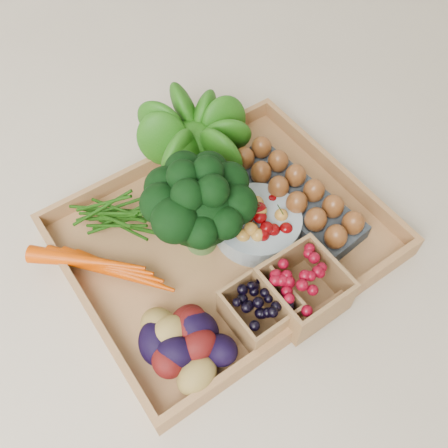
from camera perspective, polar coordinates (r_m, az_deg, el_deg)
ground at (r=0.93m, az=0.00°, el=-2.09°), size 4.00×4.00×0.00m
tray at (r=0.93m, az=0.00°, el=-1.84°), size 0.55×0.45×0.01m
carrots at (r=0.89m, az=-13.93°, el=-4.59°), size 0.21×0.15×0.05m
lettuce at (r=0.99m, az=-3.49°, el=10.42°), size 0.15×0.15×0.15m
broccoli at (r=0.86m, az=-2.74°, el=0.43°), size 0.18×0.18×0.14m
cherry_bowl at (r=0.92m, az=3.82°, el=-0.00°), size 0.16×0.16×0.04m
egg_carton at (r=0.96m, az=8.03°, el=2.87°), size 0.13×0.30×0.03m
potatoes at (r=0.79m, az=-4.58°, el=-12.81°), size 0.16×0.16×0.09m
punnet_blackberry at (r=0.82m, az=4.16°, el=-9.57°), size 0.10×0.10×0.07m
punnet_raspberry at (r=0.83m, az=9.05°, el=-7.31°), size 0.12×0.12×0.08m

